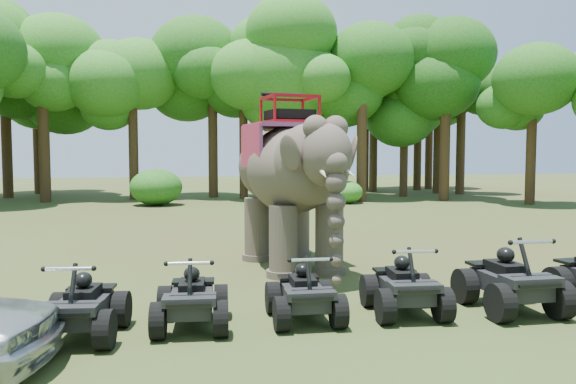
# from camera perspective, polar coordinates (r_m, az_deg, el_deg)

# --- Properties ---
(ground) EXTENTS (110.00, 110.00, 0.00)m
(ground) POSITION_cam_1_polar(r_m,az_deg,el_deg) (11.61, 1.22, -9.81)
(ground) COLOR #47381E
(ground) RESTS_ON ground
(elephant) EXTENTS (2.87, 5.30, 4.24)m
(elephant) POSITION_cam_1_polar(r_m,az_deg,el_deg) (13.56, 0.30, 1.25)
(elephant) COLOR #4E4238
(elephant) RESTS_ON ground
(atv_0) EXTENTS (1.38, 1.76, 1.20)m
(atv_0) POSITION_cam_1_polar(r_m,az_deg,el_deg) (9.06, -20.30, -10.12)
(atv_0) COLOR black
(atv_0) RESTS_ON ground
(atv_1) EXTENTS (1.29, 1.68, 1.17)m
(atv_1) POSITION_cam_1_polar(r_m,az_deg,el_deg) (9.14, -9.79, -9.90)
(atv_1) COLOR black
(atv_1) RESTS_ON ground
(atv_2) EXTENTS (1.19, 1.59, 1.15)m
(atv_2) POSITION_cam_1_polar(r_m,az_deg,el_deg) (9.38, 1.66, -9.54)
(atv_2) COLOR black
(atv_2) RESTS_ON ground
(atv_3) EXTENTS (1.35, 1.75, 1.22)m
(atv_3) POSITION_cam_1_polar(r_m,az_deg,el_deg) (9.94, 11.74, -8.65)
(atv_3) COLOR black
(atv_3) RESTS_ON ground
(atv_4) EXTENTS (1.38, 1.86, 1.36)m
(atv_4) POSITION_cam_1_polar(r_m,az_deg,el_deg) (10.65, 21.65, -7.62)
(atv_4) COLOR black
(atv_4) RESTS_ON ground
(tree_0) EXTENTS (6.58, 6.58, 9.40)m
(tree_0) POSITION_cam_1_polar(r_m,az_deg,el_deg) (35.45, -7.65, 7.09)
(tree_0) COLOR #195114
(tree_0) RESTS_ON ground
(tree_1) EXTENTS (6.02, 6.02, 8.60)m
(tree_1) POSITION_cam_1_polar(r_m,az_deg,el_deg) (32.26, 0.14, 6.72)
(tree_1) COLOR #195114
(tree_1) RESTS_ON ground
(tree_2) EXTENTS (6.39, 6.39, 9.12)m
(tree_2) POSITION_cam_1_polar(r_m,az_deg,el_deg) (32.13, 7.52, 7.16)
(tree_2) COLOR #195114
(tree_2) RESTS_ON ground
(tree_3) EXTENTS (6.88, 6.88, 9.83)m
(tree_3) POSITION_cam_1_polar(r_m,az_deg,el_deg) (33.91, 15.70, 7.47)
(tree_3) COLOR #195114
(tree_3) RESTS_ON ground
(tree_4) EXTENTS (5.23, 5.23, 7.47)m
(tree_4) POSITION_cam_1_polar(r_m,az_deg,el_deg) (32.90, 23.50, 5.35)
(tree_4) COLOR #195114
(tree_4) RESTS_ON ground
(tree_27) EXTENTS (6.66, 6.66, 9.51)m
(tree_27) POSITION_cam_1_polar(r_m,az_deg,el_deg) (34.36, -23.62, 6.98)
(tree_27) COLOR #195114
(tree_27) RESTS_ON ground
(tree_28) EXTENTS (5.92, 5.92, 8.45)m
(tree_28) POSITION_cam_1_polar(r_m,az_deg,el_deg) (34.69, -15.46, 6.26)
(tree_28) COLOR #195114
(tree_28) RESTS_ON ground
(tree_30) EXTENTS (6.63, 6.63, 9.47)m
(tree_30) POSITION_cam_1_polar(r_m,az_deg,el_deg) (41.68, -24.14, 6.35)
(tree_30) COLOR #195114
(tree_30) RESTS_ON ground
(tree_31) EXTENTS (6.29, 6.29, 8.98)m
(tree_31) POSITION_cam_1_polar(r_m,az_deg,el_deg) (44.37, 14.15, 6.10)
(tree_31) COLOR #195114
(tree_31) RESTS_ON ground
(tree_32) EXTENTS (6.10, 6.10, 8.72)m
(tree_32) POSITION_cam_1_polar(r_m,az_deg,el_deg) (40.05, -23.47, 5.95)
(tree_32) COLOR #195114
(tree_32) RESTS_ON ground
(tree_33) EXTENTS (6.32, 6.32, 9.03)m
(tree_33) POSITION_cam_1_polar(r_m,az_deg,el_deg) (42.86, 13.06, 6.23)
(tree_33) COLOR #195114
(tree_33) RESTS_ON ground
(tree_34) EXTENTS (5.54, 5.54, 7.91)m
(tree_34) POSITION_cam_1_polar(r_m,az_deg,el_deg) (35.69, 5.02, 5.89)
(tree_34) COLOR #195114
(tree_34) RESTS_ON ground
(tree_35) EXTENTS (4.95, 4.95, 7.07)m
(tree_35) POSITION_cam_1_polar(r_m,az_deg,el_deg) (36.28, 11.71, 5.12)
(tree_35) COLOR #195114
(tree_35) RESTS_ON ground
(tree_36) EXTENTS (6.47, 6.47, 9.24)m
(tree_36) POSITION_cam_1_polar(r_m,az_deg,el_deg) (40.67, 8.69, 6.56)
(tree_36) COLOR #195114
(tree_36) RESTS_ON ground
(tree_37) EXTENTS (5.12, 5.12, 7.31)m
(tree_37) POSITION_cam_1_polar(r_m,az_deg,el_deg) (34.14, -4.54, 5.47)
(tree_37) COLOR #195114
(tree_37) RESTS_ON ground
(tree_38) EXTENTS (7.11, 7.11, 10.16)m
(tree_38) POSITION_cam_1_polar(r_m,az_deg,el_deg) (38.56, -26.76, 7.01)
(tree_38) COLOR #195114
(tree_38) RESTS_ON ground
(tree_39) EXTENTS (6.19, 6.19, 8.85)m
(tree_39) POSITION_cam_1_polar(r_m,az_deg,el_deg) (42.14, 7.85, 6.21)
(tree_39) COLOR #195114
(tree_39) RESTS_ON ground
(tree_41) EXTENTS (6.33, 6.33, 9.04)m
(tree_41) POSITION_cam_1_polar(r_m,az_deg,el_deg) (40.01, 14.98, 6.37)
(tree_41) COLOR #195114
(tree_41) RESTS_ON ground
(tree_43) EXTENTS (6.67, 6.67, 9.53)m
(tree_43) POSITION_cam_1_polar(r_m,az_deg,el_deg) (39.51, 17.18, 6.71)
(tree_43) COLOR #195114
(tree_43) RESTS_ON ground
(tree_44) EXTENTS (7.31, 7.31, 10.45)m
(tree_44) POSITION_cam_1_polar(r_m,az_deg,el_deg) (32.75, -1.86, 8.29)
(tree_44) COLOR #195114
(tree_44) RESTS_ON ground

